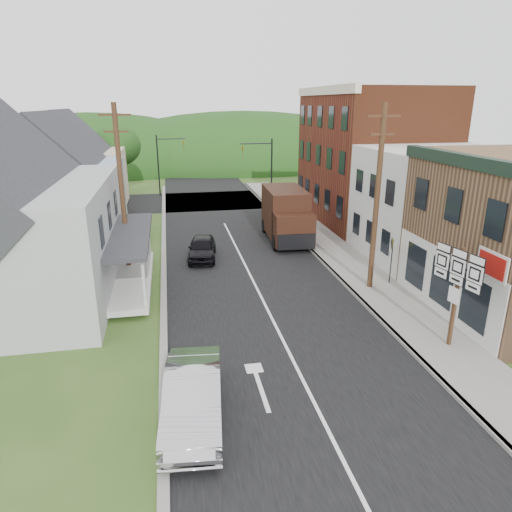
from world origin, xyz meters
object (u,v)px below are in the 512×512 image
delivery_van (286,215)px  warning_sign (392,254)px  silver_sedan (193,397)px  dark_sedan (202,248)px  route_sign_cluster (457,283)px

delivery_van → warning_sign: size_ratio=2.55×
warning_sign → silver_sedan: bearing=-122.3°
dark_sedan → route_sign_cluster: bearing=-48.9°
silver_sedan → route_sign_cluster: (9.83, 2.36, 1.90)m
dark_sedan → warning_sign: warning_sign is taller
silver_sedan → warning_sign: (10.53, 8.69, 0.95)m
silver_sedan → delivery_van: 19.17m
dark_sedan → route_sign_cluster: size_ratio=1.01×
delivery_van → dark_sedan: bearing=-151.3°
dark_sedan → warning_sign: 11.01m
delivery_van → warning_sign: 9.52m
dark_sedan → delivery_van: 6.70m
silver_sedan → dark_sedan: size_ratio=1.19×
silver_sedan → warning_sign: bearing=45.0°
delivery_van → warning_sign: bearing=-67.8°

